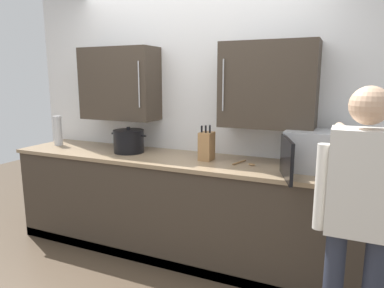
{
  "coord_description": "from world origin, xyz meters",
  "views": [
    {
      "loc": [
        1.38,
        -2.03,
        1.67
      ],
      "look_at": [
        0.15,
        0.72,
        1.09
      ],
      "focal_mm": 32.57,
      "sensor_mm": 36.0,
      "label": 1
    }
  ],
  "objects_px": {
    "thermos_flask": "(58,131)",
    "person_figure": "(358,209)",
    "wooden_spoon": "(246,163)",
    "microwave_oven": "(320,151)",
    "stock_pot": "(129,141)",
    "knife_block": "(207,146)"
  },
  "relations": [
    {
      "from": "thermos_flask",
      "to": "person_figure",
      "type": "xyz_separation_m",
      "value": [
        2.95,
        -0.83,
        -0.13
      ]
    },
    {
      "from": "stock_pot",
      "to": "person_figure",
      "type": "bearing_deg",
      "value": -22.24
    },
    {
      "from": "stock_pot",
      "to": "thermos_flask",
      "type": "height_order",
      "value": "thermos_flask"
    },
    {
      "from": "thermos_flask",
      "to": "knife_block",
      "type": "height_order",
      "value": "same"
    },
    {
      "from": "stock_pot",
      "to": "thermos_flask",
      "type": "distance_m",
      "value": 0.91
    },
    {
      "from": "wooden_spoon",
      "to": "person_figure",
      "type": "bearing_deg",
      "value": -44.15
    },
    {
      "from": "stock_pot",
      "to": "knife_block",
      "type": "distance_m",
      "value": 0.82
    },
    {
      "from": "thermos_flask",
      "to": "wooden_spoon",
      "type": "bearing_deg",
      "value": -0.2
    },
    {
      "from": "knife_block",
      "to": "person_figure",
      "type": "bearing_deg",
      "value": -34.76
    },
    {
      "from": "wooden_spoon",
      "to": "thermos_flask",
      "type": "relative_size",
      "value": 0.6
    },
    {
      "from": "knife_block",
      "to": "person_figure",
      "type": "xyz_separation_m",
      "value": [
        1.22,
        -0.84,
        -0.09
      ]
    },
    {
      "from": "knife_block",
      "to": "thermos_flask",
      "type": "bearing_deg",
      "value": -179.49
    },
    {
      "from": "wooden_spoon",
      "to": "thermos_flask",
      "type": "distance_m",
      "value": 2.11
    },
    {
      "from": "microwave_oven",
      "to": "person_figure",
      "type": "bearing_deg",
      "value": -72.53
    },
    {
      "from": "stock_pot",
      "to": "thermos_flask",
      "type": "relative_size",
      "value": 1.24
    },
    {
      "from": "wooden_spoon",
      "to": "microwave_oven",
      "type": "bearing_deg",
      "value": 2.83
    },
    {
      "from": "thermos_flask",
      "to": "knife_block",
      "type": "distance_m",
      "value": 1.73
    },
    {
      "from": "microwave_oven",
      "to": "person_figure",
      "type": "distance_m",
      "value": 0.9
    },
    {
      "from": "microwave_oven",
      "to": "person_figure",
      "type": "height_order",
      "value": "person_figure"
    },
    {
      "from": "microwave_oven",
      "to": "stock_pot",
      "type": "bearing_deg",
      "value": -179.41
    },
    {
      "from": "microwave_oven",
      "to": "knife_block",
      "type": "height_order",
      "value": "same"
    },
    {
      "from": "stock_pot",
      "to": "person_figure",
      "type": "xyz_separation_m",
      "value": [
        2.03,
        -0.83,
        -0.08
      ]
    }
  ]
}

